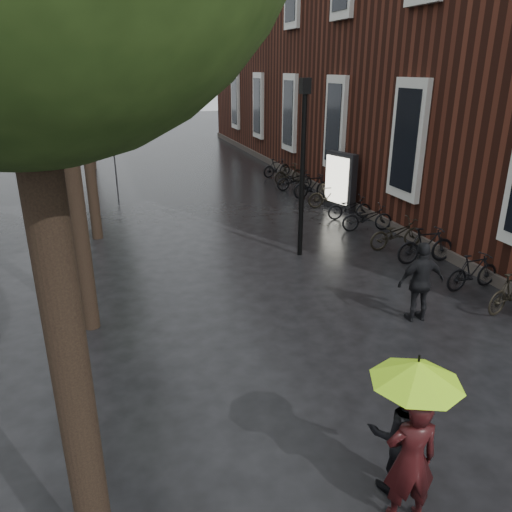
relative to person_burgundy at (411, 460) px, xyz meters
name	(u,v)px	position (x,y,z in m)	size (l,w,h in m)	color
brick_building	(399,46)	(11.00, 18.49, 5.14)	(10.20, 33.20, 12.00)	#38160F
street_trees	(72,26)	(-3.46, 14.94, 5.49)	(4.33, 34.03, 8.91)	black
person_burgundy	(411,460)	(0.00, 0.00, 0.00)	(0.62, 0.41, 1.71)	black
person_black	(401,433)	(0.15, 0.43, 0.00)	(0.82, 0.64, 1.70)	black
lime_umbrella	(417,372)	(0.09, 0.20, 1.04)	(1.07, 1.07, 1.58)	black
pedestrian_walking	(421,282)	(3.09, 4.29, 0.02)	(1.03, 0.43, 1.75)	black
parked_bicycles	(349,207)	(5.19, 11.53, -0.39)	(1.95, 15.91, 1.02)	black
ad_lightbox	(340,181)	(5.52, 12.96, 0.22)	(0.32, 1.41, 2.13)	black
lamp_post	(303,153)	(2.19, 8.73, 2.08)	(0.25, 0.25, 4.83)	black
cycle_sign	(116,158)	(-2.44, 16.81, 0.84)	(0.13, 0.46, 2.56)	#262628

